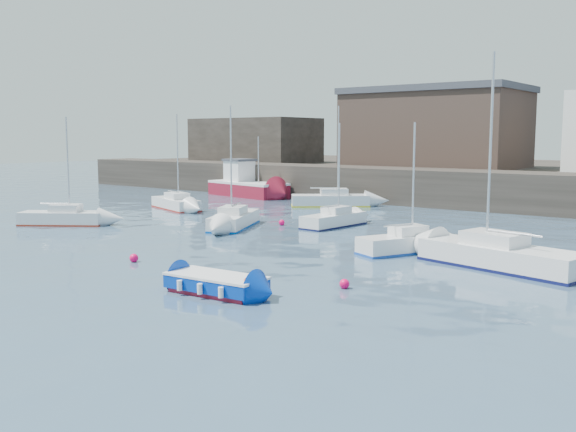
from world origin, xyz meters
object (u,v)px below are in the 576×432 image
Objects in this scene: sailboat_d at (500,255)px; buoy_mid at (344,288)px; sailboat_a at (63,217)px; sailboat_h at (331,200)px; fishing_boat at (246,185)px; sailboat_e at (176,203)px; sailboat_c at (405,243)px; buoy_far at (282,225)px; sailboat_f at (334,219)px; blue_dinghy at (216,283)px; sailboat_b at (234,219)px; buoy_near at (134,262)px.

buoy_mid is at bearing -114.42° from sailboat_d.
sailboat_h is at bearing 69.36° from sailboat_a.
sailboat_a reaches higher than fishing_boat.
fishing_boat is at bearing 104.66° from sailboat_e.
sailboat_c reaches higher than buoy_far.
sailboat_f is at bearing -1.90° from sailboat_e.
sailboat_e is (-21.81, 18.01, 0.08)m from blue_dinghy.
sailboat_d is 1.42× the size of sailboat_f.
sailboat_f is (-13.03, 6.52, -0.10)m from sailboat_d.
blue_dinghy reaches higher than buoy_mid.
sailboat_d is (6.61, 10.98, 0.16)m from blue_dinghy.
sailboat_b is at bearing -50.67° from fishing_boat.
blue_dinghy is at bearing -15.88° from buoy_near.
sailboat_b is 1.16× the size of sailboat_f.
sailboat_h reaches higher than sailboat_a.
sailboat_d is (17.90, -2.35, 0.07)m from sailboat_b.
sailboat_a is 10.81m from sailboat_e.
sailboat_d is 1.14× the size of sailboat_h.
sailboat_d reaches higher than sailboat_e.
fishing_boat is 21.55m from sailboat_b.
fishing_boat is 38.64m from buoy_mid.
sailboat_h reaches higher than sailboat_c.
sailboat_h is (-19.90, 16.34, -0.03)m from sailboat_d.
buoy_near is at bearing -70.18° from sailboat_b.
sailboat_d reaches higher than buoy_mid.
sailboat_e is 21.63m from buoy_near.
sailboat_b is at bearing -23.99° from sailboat_e.
fishing_boat reaches higher than blue_dinghy.
sailboat_e reaches higher than buoy_near.
sailboat_f is at bearing 28.07° from buoy_far.
buoy_near is 10.60m from buoy_mid.
sailboat_b is 1.02× the size of sailboat_e.
sailboat_d reaches higher than sailboat_a.
sailboat_f is (4.86, 4.17, -0.03)m from sailboat_b.
buoy_near is (6.06, -25.27, -0.54)m from sailboat_h.
sailboat_f is 17.10× the size of buoy_mid.
sailboat_c is 21.42m from sailboat_h.
buoy_near is (-0.80, -15.45, -0.46)m from sailboat_f.
sailboat_b is 19.76× the size of buoy_mid.
blue_dinghy is 22.08m from sailboat_a.
sailboat_b is at bearing -81.87° from sailboat_h.
sailboat_f is (-7.95, 5.65, -0.03)m from sailboat_c.
buoy_mid is at bearing -43.09° from fishing_boat.
sailboat_c is at bearing 101.90° from buoy_mid.
sailboat_c is 15.95× the size of buoy_near.
buoy_near is (14.59, -15.96, -0.49)m from sailboat_e.
sailboat_c is at bearing 170.26° from sailboat_d.
sailboat_c is at bearing -6.58° from sailboat_b.
buoy_far is at bearing 37.16° from sailboat_a.
sailboat_d reaches higher than sailboat_b.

